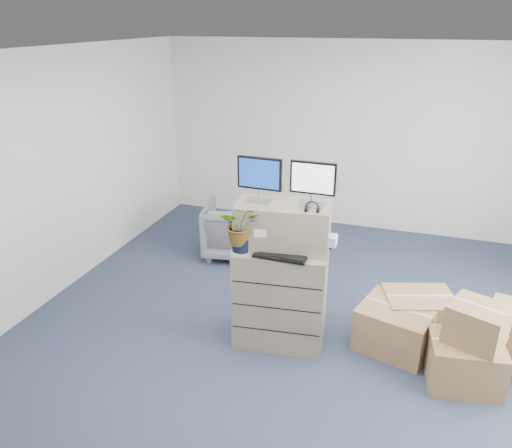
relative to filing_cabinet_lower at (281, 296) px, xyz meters
The scene contains 16 objects.
ground 0.59m from the filing_cabinet_lower, 41.61° to the right, with size 7.00×7.00×0.00m, color #2A394C.
wall_back 3.44m from the filing_cabinet_lower, 86.27° to the left, with size 6.00×0.02×2.80m, color silver.
filing_cabinet_lower is the anchor object (origin of this frame).
filing_cabinet_upper 0.74m from the filing_cabinet_lower, 96.53° to the left, with size 0.88×0.44×0.44m, color gray.
monitor_left 1.22m from the filing_cabinet_lower, 168.23° to the left, with size 0.43×0.17×0.43m.
monitor_right 1.22m from the filing_cabinet_lower, 18.19° to the left, with size 0.42×0.17×0.42m.
headphones 1.04m from the filing_cabinet_lower, 11.38° to the right, with size 0.13×0.13×0.01m, color black.
keyboard 0.56m from the filing_cabinet_lower, 77.23° to the right, with size 0.50×0.21×0.03m, color black.
mouse 0.63m from the filing_cabinet_lower, 11.66° to the right, with size 0.09×0.06×0.03m, color silver.
water_bottle 0.65m from the filing_cabinet_lower, 28.53° to the left, with size 0.07×0.07×0.26m, color gray.
phone_dock 0.56m from the filing_cabinet_lower, 162.19° to the left, with size 0.06×0.05×0.12m.
external_drive 0.68m from the filing_cabinet_lower, 28.29° to the left, with size 0.17×0.13×0.05m, color black.
tissue_box 0.73m from the filing_cabinet_lower, 18.33° to the left, with size 0.26×0.13×0.10m, color #4078DA.
potted_plant 0.84m from the filing_cabinet_lower, 152.38° to the right, with size 0.41×0.45×0.39m.
office_chair 2.08m from the filing_cabinet_lower, 123.35° to the left, with size 0.80×0.74×0.82m, color slate.
cardboard_boxes 1.69m from the filing_cabinet_lower, ahead, with size 2.06×1.29×0.80m.
Camera 1 is at (0.91, -3.97, 3.09)m, focal length 35.00 mm.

